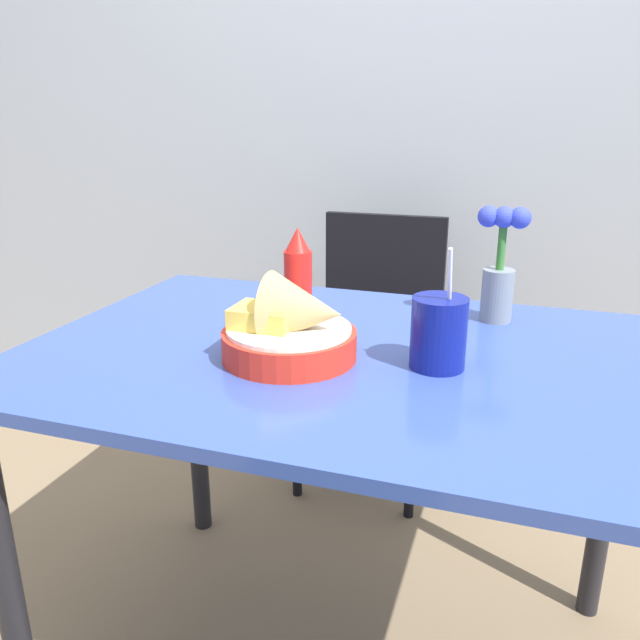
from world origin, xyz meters
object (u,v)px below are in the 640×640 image
(drink_cup, at_px, (438,335))
(ketchup_bottle, at_px, (298,278))
(flower_vase, at_px, (500,268))
(food_basket, at_px, (293,329))
(chair_far_window, at_px, (376,323))

(drink_cup, bearing_deg, ketchup_bottle, 154.90)
(ketchup_bottle, distance_m, flower_vase, 0.42)
(ketchup_bottle, bearing_deg, food_basket, -72.16)
(food_basket, relative_size, ketchup_bottle, 1.19)
(ketchup_bottle, height_order, drink_cup, drink_cup)
(chair_far_window, bearing_deg, food_basket, -86.00)
(flower_vase, bearing_deg, food_basket, -134.08)
(ketchup_bottle, xyz_separation_m, drink_cup, (0.31, -0.14, -0.04))
(chair_far_window, bearing_deg, flower_vase, -56.31)
(chair_far_window, height_order, ketchup_bottle, ketchup_bottle)
(ketchup_bottle, xyz_separation_m, flower_vase, (0.39, 0.15, 0.02))
(drink_cup, relative_size, flower_vase, 0.90)
(food_basket, relative_size, flower_vase, 1.00)
(chair_far_window, distance_m, flower_vase, 0.79)
(ketchup_bottle, bearing_deg, flower_vase, 21.54)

